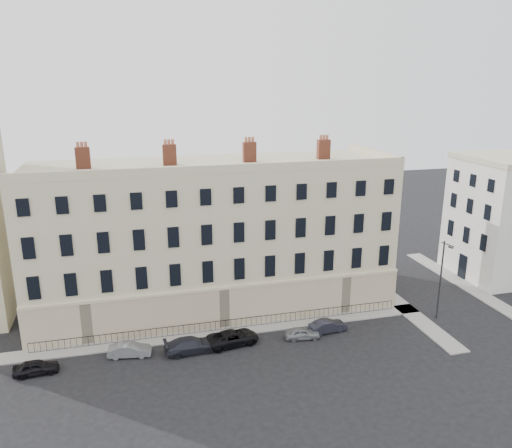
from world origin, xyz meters
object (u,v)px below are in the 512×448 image
(car_a, at_px, (36,367))
(car_c, at_px, (191,345))
(car_e, at_px, (302,333))
(streetlamp, at_px, (441,277))
(car_b, at_px, (130,350))
(car_f, at_px, (328,326))
(car_d, at_px, (233,338))

(car_a, relative_size, car_c, 0.76)
(car_e, xyz_separation_m, streetlamp, (14.40, 0.41, 3.96))
(car_a, height_order, car_c, car_c)
(car_a, relative_size, car_b, 0.96)
(car_b, distance_m, streetlamp, 30.12)
(car_b, height_order, car_f, car_b)
(car_b, relative_size, car_d, 0.78)
(car_b, bearing_deg, streetlamp, -82.44)
(car_a, relative_size, car_f, 0.97)
(car_e, bearing_deg, car_d, 92.31)
(car_d, height_order, streetlamp, streetlamp)
(car_a, bearing_deg, car_b, -86.66)
(car_b, distance_m, car_e, 15.48)
(car_f, distance_m, streetlamp, 12.26)
(car_c, relative_size, car_e, 1.44)
(car_b, height_order, car_d, car_d)
(car_f, bearing_deg, car_c, 85.78)
(car_d, xyz_separation_m, car_f, (9.18, 0.03, -0.06))
(car_c, height_order, car_f, car_c)
(car_b, relative_size, car_e, 1.13)
(car_d, bearing_deg, car_b, 79.99)
(car_d, bearing_deg, streetlamp, -98.93)
(car_f, relative_size, streetlamp, 0.45)
(car_d, bearing_deg, car_f, -98.24)
(car_b, bearing_deg, car_d, -83.20)
(car_b, height_order, car_c, car_c)
(car_c, height_order, car_d, car_c)
(car_b, height_order, streetlamp, streetlamp)
(car_e, bearing_deg, car_f, -69.86)
(car_d, distance_m, streetlamp, 21.16)
(car_a, height_order, streetlamp, streetlamp)
(car_b, relative_size, car_f, 1.01)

